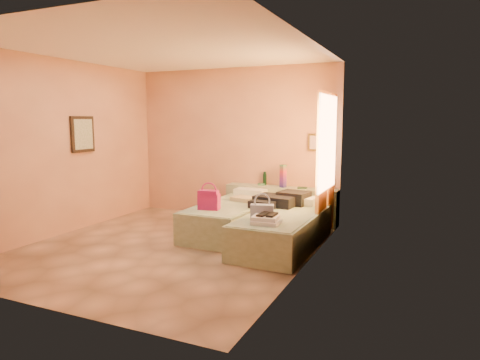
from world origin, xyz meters
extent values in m
plane|color=tan|center=(0.00, 0.00, 0.00)|extent=(4.50, 4.50, 0.00)
cube|color=tan|center=(0.00, 2.25, 1.40)|extent=(4.00, 0.02, 2.80)
cube|color=tan|center=(-2.00, 0.00, 1.40)|extent=(0.02, 4.50, 2.80)
cube|color=tan|center=(2.00, 0.00, 1.40)|extent=(0.02, 4.50, 2.80)
cube|color=white|center=(0.00, 0.00, 2.80)|extent=(4.00, 4.50, 0.02)
cube|color=#FFD29E|center=(1.98, 1.25, 1.50)|extent=(0.02, 1.10, 1.40)
cube|color=#FFA03C|center=(1.94, 1.10, 1.15)|extent=(0.05, 0.55, 2.20)
cube|color=#FFA03C|center=(1.94, 1.70, 1.15)|extent=(0.05, 0.45, 2.20)
cube|color=black|center=(-1.97, 0.40, 1.60)|extent=(0.04, 0.50, 0.60)
cube|color=gold|center=(1.55, 2.22, 1.45)|extent=(0.25, 0.04, 0.30)
cube|color=gray|center=(0.98, 2.10, 0.33)|extent=(2.05, 0.30, 0.65)
cube|color=#A7C09A|center=(0.50, 1.05, 0.25)|extent=(0.93, 2.01, 0.50)
cube|color=#A7C09A|center=(1.50, 0.63, 0.25)|extent=(0.93, 2.01, 0.50)
cylinder|color=#163E26|center=(0.63, 2.18, 0.77)|extent=(0.09, 0.09, 0.23)
cube|color=#B51660|center=(1.03, 2.06, 0.85)|extent=(0.12, 0.12, 0.40)
cylinder|color=#46805A|center=(0.58, 2.14, 0.67)|extent=(0.15, 0.15, 0.03)
cube|color=#23422E|center=(1.38, 2.05, 0.66)|extent=(0.18, 0.14, 0.03)
cube|color=silver|center=(1.81, 2.08, 0.79)|extent=(0.24, 0.24, 0.28)
cube|color=#B51660|center=(0.38, 0.48, 0.65)|extent=(0.34, 0.23, 0.29)
cube|color=tan|center=(0.59, 1.33, 0.53)|extent=(0.45, 0.39, 0.07)
cube|color=black|center=(1.26, 1.17, 0.60)|extent=(0.71, 0.71, 0.20)
cube|color=#3D5D92|center=(1.34, 0.20, 0.60)|extent=(0.34, 0.22, 0.20)
cube|color=white|center=(1.49, -0.03, 0.55)|extent=(0.37, 0.32, 0.10)
cube|color=black|center=(1.49, 0.02, 0.61)|extent=(0.20, 0.26, 0.03)
camera|label=1|loc=(3.38, -5.11, 1.84)|focal=32.00mm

